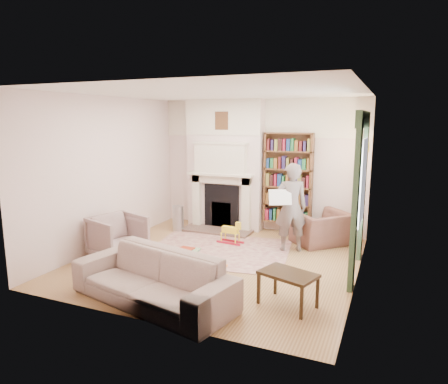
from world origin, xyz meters
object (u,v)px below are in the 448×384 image
at_px(bookcase, 288,178).
at_px(coffee_table, 288,289).
at_px(armchair_reading, 321,228).
at_px(paraffin_heater, 178,218).
at_px(armchair_left, 118,237).
at_px(man_reading, 291,207).
at_px(sofa, 153,278).
at_px(rocking_horse, 230,232).

height_order(bookcase, coffee_table, bookcase).
height_order(armchair_reading, paraffin_heater, armchair_reading).
distance_m(armchair_left, man_reading, 3.11).
relative_size(armchair_left, paraffin_heater, 1.49).
height_order(bookcase, sofa, bookcase).
bearing_deg(coffee_table, armchair_left, -173.01).
xyz_separation_m(armchair_reading, rocking_horse, (-1.61, -0.65, -0.09)).
height_order(man_reading, paraffin_heater, man_reading).
xyz_separation_m(bookcase, sofa, (-0.80, -3.90, -0.84)).
height_order(sofa, coffee_table, sofa).
xyz_separation_m(armchair_left, paraffin_heater, (0.11, 1.91, -0.10)).
bearing_deg(coffee_table, armchair_reading, 109.68).
bearing_deg(man_reading, sofa, 40.74).
height_order(bookcase, armchair_left, bookcase).
relative_size(armchair_reading, paraffin_heater, 1.77).
height_order(paraffin_heater, rocking_horse, paraffin_heater).
bearing_deg(rocking_horse, armchair_left, -129.41).
distance_m(coffee_table, rocking_horse, 2.72).
bearing_deg(bookcase, coffee_table, -75.49).
bearing_deg(paraffin_heater, armchair_reading, 4.51).
relative_size(man_reading, paraffin_heater, 2.94).
bearing_deg(armchair_left, armchair_reading, -37.63).
xyz_separation_m(armchair_left, coffee_table, (3.17, -0.64, -0.15)).
distance_m(bookcase, man_reading, 1.22).
height_order(man_reading, rocking_horse, man_reading).
relative_size(bookcase, paraffin_heater, 3.36).
bearing_deg(armchair_left, sofa, -111.48).
bearing_deg(sofa, man_reading, 80.68).
bearing_deg(armchair_reading, rocking_horse, -22.87).
height_order(armchair_reading, armchair_left, armchair_left).
bearing_deg(coffee_table, man_reading, 121.58).
bearing_deg(paraffin_heater, rocking_horse, -16.58).
bearing_deg(rocking_horse, sofa, -84.06).
xyz_separation_m(sofa, rocking_horse, (-0.02, 2.73, -0.11)).
relative_size(bookcase, coffee_table, 2.64).
distance_m(paraffin_heater, rocking_horse, 1.45).
distance_m(bookcase, rocking_horse, 1.71).
relative_size(sofa, paraffin_heater, 4.14).
xyz_separation_m(coffee_table, rocking_horse, (-1.67, 2.14, -0.00)).
distance_m(bookcase, sofa, 4.07).
xyz_separation_m(man_reading, rocking_horse, (-1.16, -0.05, -0.59)).
bearing_deg(paraffin_heater, armchair_left, -93.28).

